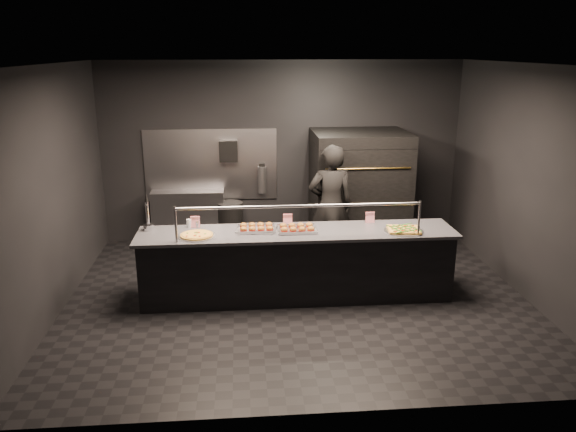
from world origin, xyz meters
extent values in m
plane|color=black|center=(0.00, 0.00, 0.00)|extent=(6.00, 6.00, 0.00)
plane|color=black|center=(0.00, 0.00, 3.00)|extent=(6.00, 6.00, 0.00)
cube|color=black|center=(0.00, 2.50, 1.50)|extent=(6.00, 0.04, 3.00)
cube|color=black|center=(0.00, -2.50, 1.50)|extent=(6.00, 0.04, 3.00)
cube|color=black|center=(-3.00, 0.00, 1.50)|extent=(0.04, 5.00, 3.00)
cube|color=black|center=(3.00, 0.00, 1.50)|extent=(0.04, 5.00, 3.00)
cube|color=#99999E|center=(-1.20, 2.48, 1.30)|extent=(2.20, 0.02, 1.20)
cube|color=black|center=(0.00, 0.00, 0.44)|extent=(4.00, 0.70, 0.88)
cube|color=#35353A|center=(0.00, 0.00, 0.90)|extent=(4.10, 0.78, 0.04)
cylinder|color=#99999E|center=(-1.50, -0.30, 1.15)|extent=(0.03, 0.03, 0.45)
cylinder|color=#99999E|center=(1.50, -0.30, 1.15)|extent=(0.03, 0.03, 0.45)
cylinder|color=#99999E|center=(0.00, -0.30, 1.34)|extent=(3.00, 0.04, 0.04)
cube|color=black|center=(1.20, 1.90, 0.30)|extent=(1.50, 1.15, 0.60)
cube|color=black|center=(1.20, 1.90, 0.90)|extent=(1.50, 1.20, 0.55)
cube|color=black|center=(1.20, 1.90, 1.45)|extent=(1.50, 1.20, 0.55)
cube|color=black|center=(1.20, 1.90, 1.82)|extent=(1.50, 1.20, 0.18)
cylinder|color=gold|center=(1.20, 1.28, 0.90)|extent=(1.30, 0.02, 0.02)
cylinder|color=gold|center=(1.20, 1.28, 1.45)|extent=(1.30, 0.02, 0.02)
cube|color=#99999E|center=(-1.60, 2.32, 0.45)|extent=(1.20, 0.35, 0.90)
cube|color=black|center=(-0.90, 2.39, 1.55)|extent=(0.30, 0.20, 0.35)
cylinder|color=#B2B2B7|center=(-0.35, 2.40, 1.05)|extent=(0.14, 0.14, 0.45)
cube|color=black|center=(-0.35, 2.40, 1.30)|extent=(0.10, 0.06, 0.06)
cylinder|color=silver|center=(-1.91, 0.20, 0.96)|extent=(0.13, 0.13, 0.08)
cylinder|color=silver|center=(-1.91, 0.20, 1.13)|extent=(0.05, 0.05, 0.34)
cylinder|color=silver|center=(-1.91, 0.12, 1.28)|extent=(0.02, 0.09, 0.02)
cone|color=black|center=(-1.91, 0.20, 1.36)|extent=(0.05, 0.05, 0.13)
cylinder|color=silver|center=(-1.27, -0.10, 0.93)|extent=(0.47, 0.47, 0.01)
cylinder|color=#C4903E|center=(-1.27, -0.10, 0.94)|extent=(0.41, 0.41, 0.02)
cylinder|color=gold|center=(-1.27, -0.10, 0.95)|extent=(0.36, 0.36, 0.01)
cube|color=silver|center=(-0.52, 0.09, 0.93)|extent=(0.56, 0.46, 0.02)
ellipsoid|color=#985920|center=(-0.69, 0.00, 0.97)|extent=(0.09, 0.09, 0.06)
ellipsoid|color=#985920|center=(-0.69, 0.17, 0.97)|extent=(0.09, 0.09, 0.06)
ellipsoid|color=#985920|center=(-0.58, 0.00, 0.97)|extent=(0.09, 0.09, 0.06)
ellipsoid|color=#985920|center=(-0.58, 0.17, 0.97)|extent=(0.09, 0.09, 0.06)
ellipsoid|color=#985920|center=(-0.46, 0.00, 0.97)|extent=(0.09, 0.09, 0.06)
ellipsoid|color=#985920|center=(-0.46, 0.17, 0.97)|extent=(0.09, 0.09, 0.06)
ellipsoid|color=#985920|center=(-0.35, 0.00, 0.97)|extent=(0.09, 0.09, 0.06)
ellipsoid|color=#985920|center=(-0.35, 0.17, 0.97)|extent=(0.09, 0.09, 0.06)
cube|color=silver|center=(0.00, 0.02, 0.93)|extent=(0.51, 0.38, 0.02)
ellipsoid|color=#985920|center=(-0.17, -0.06, 0.97)|extent=(0.09, 0.09, 0.06)
ellipsoid|color=#985920|center=(-0.17, 0.10, 0.97)|extent=(0.09, 0.09, 0.06)
ellipsoid|color=#985920|center=(-0.06, -0.06, 0.97)|extent=(0.09, 0.09, 0.06)
ellipsoid|color=#985920|center=(-0.06, 0.10, 0.97)|extent=(0.09, 0.09, 0.06)
ellipsoid|color=#985920|center=(0.06, -0.06, 0.97)|extent=(0.09, 0.09, 0.06)
ellipsoid|color=#985920|center=(0.06, 0.10, 0.97)|extent=(0.09, 0.09, 0.06)
ellipsoid|color=#985920|center=(0.17, -0.06, 0.97)|extent=(0.09, 0.09, 0.06)
ellipsoid|color=#985920|center=(0.17, 0.10, 0.97)|extent=(0.09, 0.09, 0.06)
cylinder|color=silver|center=(1.37, -0.12, 0.93)|extent=(0.50, 0.50, 0.01)
cube|color=#C4903E|center=(1.37, -0.12, 0.94)|extent=(0.44, 0.40, 0.02)
cube|color=gold|center=(1.37, -0.12, 0.95)|extent=(0.42, 0.38, 0.01)
cube|color=#2F7823|center=(1.37, -0.12, 0.96)|extent=(0.39, 0.36, 0.01)
cylinder|color=silver|center=(-1.40, 0.28, 0.97)|extent=(0.07, 0.07, 0.11)
cylinder|color=silver|center=(-1.29, 0.28, 0.96)|extent=(0.05, 0.05, 0.09)
cube|color=white|center=(-1.32, 0.28, 1.00)|extent=(0.12, 0.04, 0.15)
cube|color=white|center=(-0.10, 0.28, 1.00)|extent=(0.12, 0.04, 0.15)
cube|color=white|center=(1.02, 0.28, 1.00)|extent=(0.12, 0.04, 0.15)
cylinder|color=black|center=(-0.90, 2.22, 0.36)|extent=(0.43, 0.43, 0.71)
imported|color=black|center=(0.62, 1.14, 0.92)|extent=(0.69, 0.46, 1.84)
camera|label=1|loc=(-0.70, -6.82, 3.19)|focal=35.00mm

